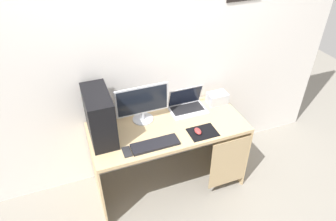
{
  "coord_description": "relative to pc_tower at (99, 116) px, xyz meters",
  "views": [
    {
      "loc": [
        -0.8,
        -2.1,
        2.58
      ],
      "look_at": [
        0.0,
        0.0,
        0.95
      ],
      "focal_mm": 32.69,
      "sensor_mm": 36.0,
      "label": 1
    }
  ],
  "objects": [
    {
      "name": "monitor",
      "position": [
        0.41,
        0.1,
        -0.03
      ],
      "size": [
        0.51,
        0.2,
        0.38
      ],
      "color": "#B7BCC6",
      "rests_on": "desk"
    },
    {
      "name": "laptop",
      "position": [
        0.88,
        0.12,
        -0.18
      ],
      "size": [
        0.36,
        0.24,
        0.24
      ],
      "color": "silver",
      "rests_on": "desk"
    },
    {
      "name": "ground_plane",
      "position": [
        0.6,
        -0.07,
        -1.0
      ],
      "size": [
        8.0,
        8.0,
        0.0
      ],
      "primitive_type": "plane",
      "color": "gray"
    },
    {
      "name": "mouse_left",
      "position": [
        0.82,
        -0.27,
        -0.21
      ],
      "size": [
        0.06,
        0.1,
        0.03
      ],
      "primitive_type": "ellipsoid",
      "color": "#B23333",
      "rests_on": "mousepad"
    },
    {
      "name": "keyboard",
      "position": [
        0.4,
        -0.29,
        -0.22
      ],
      "size": [
        0.42,
        0.14,
        0.02
      ],
      "primitive_type": "cube",
      "color": "black",
      "rests_on": "desk"
    },
    {
      "name": "pc_tower",
      "position": [
        0.0,
        0.0,
        0.0
      ],
      "size": [
        0.21,
        0.46,
        0.45
      ],
      "primitive_type": "cube",
      "color": "black",
      "rests_on": "desk"
    },
    {
      "name": "mousepad",
      "position": [
        0.87,
        -0.28,
        -0.22
      ],
      "size": [
        0.26,
        0.2,
        0.0
      ],
      "primitive_type": "cube",
      "color": "black",
      "rests_on": "desk"
    },
    {
      "name": "projector",
      "position": [
        1.22,
        0.11,
        -0.17
      ],
      "size": [
        0.2,
        0.14,
        0.11
      ],
      "primitive_type": "cube",
      "color": "#B7BCC6",
      "rests_on": "desk"
    },
    {
      "name": "desk",
      "position": [
        0.62,
        -0.08,
        -0.38
      ],
      "size": [
        1.47,
        0.67,
        0.77
      ],
      "color": "tan",
      "rests_on": "ground_plane"
    },
    {
      "name": "wall_back",
      "position": [
        0.61,
        0.3,
        0.3
      ],
      "size": [
        4.0,
        0.05,
        2.6
      ],
      "color": "silver",
      "rests_on": "ground_plane"
    },
    {
      "name": "cell_phone",
      "position": [
        0.15,
        -0.28,
        -0.22
      ],
      "size": [
        0.07,
        0.13,
        0.01
      ],
      "primitive_type": "cube",
      "color": "#232326",
      "rests_on": "desk"
    }
  ]
}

